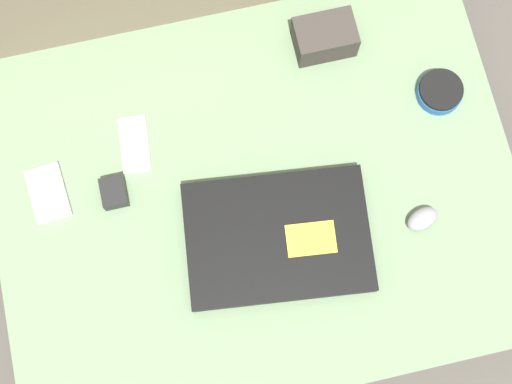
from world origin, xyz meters
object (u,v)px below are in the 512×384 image
(computer_mouse, at_px, (422,219))
(laptop, at_px, (278,238))
(speaker_puck, at_px, (440,92))
(phone_black, at_px, (48,193))
(phone_silver, at_px, (135,145))
(charger_brick, at_px, (114,193))
(camera_pouch, at_px, (325,37))

(computer_mouse, bearing_deg, laptop, 156.31)
(laptop, distance_m, speaker_puck, 0.43)
(speaker_puck, relative_size, phone_black, 0.79)
(computer_mouse, xyz_separation_m, speaker_puck, (0.10, 0.24, -0.00))
(phone_silver, bearing_deg, speaker_puck, 1.72)
(phone_black, bearing_deg, speaker_puck, -3.39)
(laptop, xyz_separation_m, speaker_puck, (0.37, 0.21, -0.00))
(laptop, bearing_deg, phone_silver, 139.96)
(speaker_puck, bearing_deg, charger_brick, -174.92)
(phone_silver, height_order, charger_brick, charger_brick)
(speaker_puck, bearing_deg, phone_black, -177.86)
(laptop, xyz_separation_m, charger_brick, (-0.28, 0.15, 0.00))
(charger_brick, bearing_deg, speaker_puck, 5.08)
(phone_black, relative_size, camera_pouch, 0.95)
(phone_silver, xyz_separation_m, camera_pouch, (0.40, 0.12, 0.03))
(speaker_puck, distance_m, charger_brick, 0.66)
(phone_silver, height_order, phone_black, phone_black)
(computer_mouse, distance_m, speaker_puck, 0.26)
(speaker_puck, distance_m, camera_pouch, 0.25)
(speaker_puck, relative_size, camera_pouch, 0.75)
(camera_pouch, distance_m, charger_brick, 0.51)
(phone_black, bearing_deg, laptop, -29.62)
(phone_black, bearing_deg, computer_mouse, -22.55)
(computer_mouse, xyz_separation_m, camera_pouch, (-0.09, 0.39, 0.02))
(speaker_puck, height_order, charger_brick, charger_brick)
(speaker_puck, bearing_deg, camera_pouch, 141.89)
(camera_pouch, bearing_deg, charger_brick, -155.33)
(laptop, relative_size, charger_brick, 6.42)
(computer_mouse, bearing_deg, phone_silver, 133.72)
(laptop, bearing_deg, computer_mouse, 1.01)
(computer_mouse, relative_size, camera_pouch, 0.60)
(computer_mouse, bearing_deg, phone_black, 144.74)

